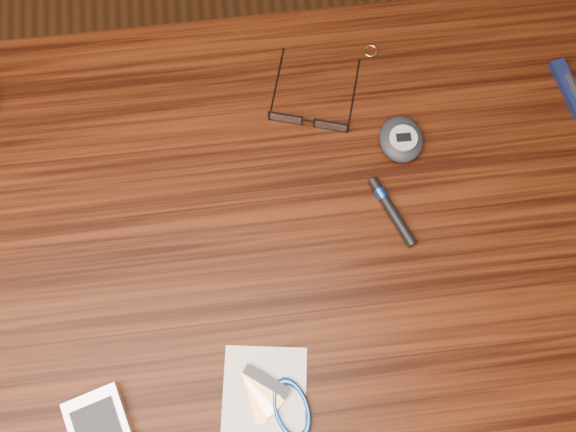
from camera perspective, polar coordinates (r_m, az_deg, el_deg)
name	(u,v)px	position (r m, az deg, el deg)	size (l,w,h in m)	color
ground	(278,326)	(1.56, -0.90, -9.71)	(3.80, 3.80, 0.00)	#472814
desk	(271,267)	(0.92, -1.50, -4.59)	(1.00, 0.70, 0.75)	#371608
eyeglasses	(309,118)	(0.88, 1.89, 8.73)	(0.14, 0.14, 0.02)	black
gold_ring	(371,51)	(0.94, 7.36, 14.35)	(0.02, 0.02, 0.00)	tan
pedometer	(401,139)	(0.87, 10.04, 6.74)	(0.06, 0.07, 0.03)	black
notepad_keys	(278,401)	(0.80, -0.89, -16.11)	(0.12, 0.12, 0.01)	white
pocket_knife	(569,89)	(0.98, 23.72, 10.33)	(0.04, 0.09, 0.01)	#101B3C
black_blue_pen	(391,209)	(0.84, 9.13, 0.58)	(0.05, 0.10, 0.01)	black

